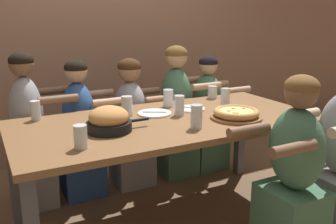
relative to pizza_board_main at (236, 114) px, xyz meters
name	(u,v)px	position (x,y,z in m)	size (l,w,h in m)	color
ground_plane	(168,220)	(-0.41, 0.20, -0.79)	(18.00, 18.00, 0.00)	brown
dining_table	(168,130)	(-0.41, 0.20, -0.11)	(2.04, 0.97, 0.76)	brown
pizza_board_main	(236,114)	(0.00, 0.00, 0.00)	(0.35, 0.35, 0.07)	brown
skillet_bowl	(109,120)	(-0.85, 0.13, 0.03)	(0.39, 0.27, 0.16)	black
empty_plate_a	(191,109)	(-0.15, 0.35, -0.03)	(0.21, 0.21, 0.02)	white
empty_plate_b	(155,113)	(-0.44, 0.36, -0.03)	(0.24, 0.24, 0.02)	white
drinking_glass_a	(127,106)	(-0.62, 0.41, 0.04)	(0.08, 0.08, 0.14)	silver
drinking_glass_b	(225,99)	(0.12, 0.29, 0.03)	(0.07, 0.07, 0.15)	silver
drinking_glass_c	(179,106)	(-0.30, 0.25, 0.03)	(0.07, 0.07, 0.14)	silver
drinking_glass_d	(36,111)	(-1.20, 0.59, 0.02)	(0.06, 0.06, 0.13)	silver
drinking_glass_e	(81,138)	(-1.07, -0.08, 0.02)	(0.07, 0.07, 0.13)	silver
drinking_glass_f	(196,118)	(-0.35, -0.06, 0.03)	(0.07, 0.07, 0.15)	silver
drinking_glass_g	(212,93)	(0.21, 0.60, 0.01)	(0.08, 0.08, 0.10)	silver
drinking_glass_h	(168,99)	(-0.25, 0.51, 0.03)	(0.08, 0.08, 0.13)	silver
diner_near_midright	(293,180)	(0.04, -0.51, -0.28)	(0.51, 0.40, 1.12)	#477556
diner_far_right	(207,118)	(0.37, 0.90, -0.31)	(0.51, 0.40, 1.07)	#477556
diner_far_midright	(176,117)	(0.04, 0.90, -0.25)	(0.51, 0.40, 1.18)	#477556
diner_far_left	(29,139)	(-1.22, 0.90, -0.26)	(0.51, 0.40, 1.18)	#99999E
diner_far_center	(131,128)	(-0.40, 0.90, -0.29)	(0.51, 0.40, 1.09)	#99999E
diner_far_midleft	(80,136)	(-0.84, 0.90, -0.29)	(0.51, 0.40, 1.10)	#2D5193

